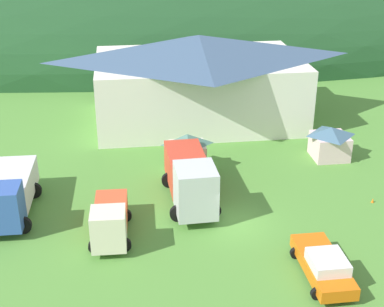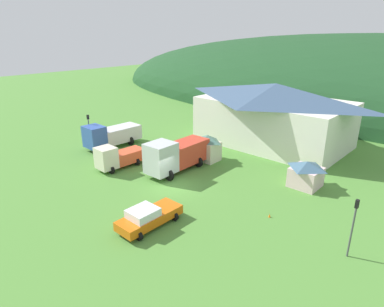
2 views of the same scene
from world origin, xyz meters
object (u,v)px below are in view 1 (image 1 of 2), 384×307
Objects in this scene: play_shed_cream at (187,152)px; traffic_cone_near_pickup at (372,202)px; service_pickup_orange at (324,265)px; light_truck_cream at (110,220)px; box_truck_blue at (8,193)px; depot_building at (199,77)px; play_shed_pink at (330,142)px; tow_truck_silver at (190,178)px.

traffic_cone_near_pickup is (11.70, -6.23, -1.54)m from play_shed_cream.
service_pickup_orange is 9.58m from traffic_cone_near_pickup.
box_truck_blue is at bearing -116.95° from light_truck_cream.
depot_building is 21.06m from box_truck_blue.
box_truck_blue is 7.27m from light_truck_cream.
service_pickup_orange is at bearing -111.34° from play_shed_pink.
play_shed_cream is 12.90m from box_truck_blue.
box_truck_blue is 1.40× the size of service_pickup_orange.
play_shed_cream is 13.34m from traffic_cone_near_pickup.
tow_truck_silver is 11.96× the size of traffic_cone_near_pickup.
play_shed_cream reaches higher than light_truck_cream.
play_shed_pink is 0.39× the size of box_truck_blue.
tow_truck_silver is (5.22, 3.60, 0.60)m from light_truck_cream.
play_shed_cream is at bearing -157.71° from service_pickup_orange.
depot_building is 6.47× the size of play_shed_cream.
tow_truck_silver is 10.70m from service_pickup_orange.
depot_building is 6.87× the size of play_shed_pink.
service_pickup_orange is at bearing 67.02° from light_truck_cream.
play_shed_cream is (-2.30, -10.46, -2.48)m from depot_building.
play_shed_pink is at bearing 5.08° from play_shed_cream.
box_truck_blue is 11.58m from tow_truck_silver.
tow_truck_silver reaches higher than box_truck_blue.
depot_building is at bearing 133.54° from play_shed_pink.
light_truck_cream reaches higher than traffic_cone_near_pickup.
depot_building is 2.51× the size of tow_truck_silver.
depot_building is 3.55× the size of light_truck_cream.
play_shed_pink is (11.29, 1.00, -0.24)m from play_shed_cream.
light_truck_cream is at bearing -151.00° from play_shed_pink.
play_shed_pink is 7.36m from traffic_cone_near_pickup.
box_truck_blue is (-11.96, -4.84, 0.05)m from play_shed_cream.
depot_building is 24.47m from service_pickup_orange.
play_shed_cream is 11.33m from play_shed_pink.
play_shed_cream is 4.79m from tow_truck_silver.
depot_building reaches higher than light_truck_cream.
tow_truck_silver is at bearing -94.61° from play_shed_cream.
play_shed_pink is 13.03m from tow_truck_silver.
service_pickup_orange is at bearing 64.59° from box_truck_blue.
box_truck_blue reaches higher than play_shed_pink.
tow_truck_silver is at bearing 173.07° from traffic_cone_near_pickup.
play_shed_pink is at bearing -46.46° from depot_building.
box_truck_blue is 23.75m from traffic_cone_near_pickup.
traffic_cone_near_pickup is (9.39, -16.69, -4.03)m from depot_building.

